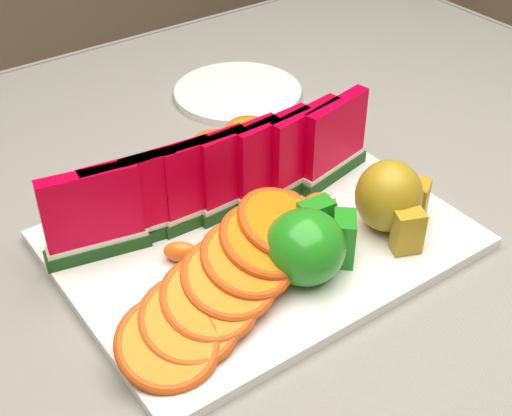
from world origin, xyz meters
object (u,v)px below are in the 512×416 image
at_px(apple_cluster, 309,244).
at_px(pear_cluster, 392,198).
at_px(side_plate, 238,93).
at_px(platter, 260,239).

bearing_deg(apple_cluster, pear_cluster, 1.54).
relative_size(apple_cluster, side_plate, 0.50).
bearing_deg(platter, apple_cluster, -84.77).
xyz_separation_m(pear_cluster, side_plate, (0.05, 0.35, -0.05)).
xyz_separation_m(platter, pear_cluster, (0.12, -0.07, 0.04)).
bearing_deg(pear_cluster, apple_cluster, -178.46).
bearing_deg(side_plate, apple_cluster, -114.20).
bearing_deg(platter, side_plate, 59.67).
relative_size(platter, side_plate, 1.72).
relative_size(pear_cluster, side_plate, 0.39).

